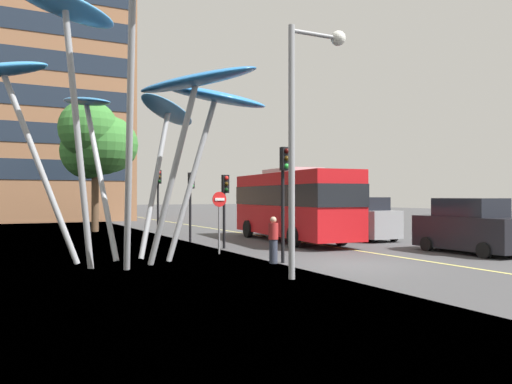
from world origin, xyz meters
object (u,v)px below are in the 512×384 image
(traffic_light_kerb_far, at_px, (225,195))
(car_parked_mid, at_px, (364,220))
(traffic_light_kerb_near, at_px, (284,180))
(street_lamp, at_px, (305,114))
(leaf_sculpture, at_px, (136,85))
(pedestrian, at_px, (273,240))
(red_bus, at_px, (292,202))
(traffic_light_island_mid, at_px, (191,192))
(traffic_light_opposite, at_px, (158,188))
(car_parked_near, at_px, (470,227))
(no_entry_sign, at_px, (219,212))

(traffic_light_kerb_far, distance_m, car_parked_mid, 8.40)
(traffic_light_kerb_near, xyz_separation_m, street_lamp, (-1.03, -3.01, 1.75))
(leaf_sculpture, xyz_separation_m, pedestrian, (4.22, -2.14, -5.36))
(red_bus, height_order, traffic_light_island_mid, red_bus)
(pedestrian, bearing_deg, traffic_light_opposite, 90.12)
(traffic_light_kerb_far, height_order, car_parked_near, traffic_light_kerb_far)
(red_bus, height_order, street_lamp, street_lamp)
(traffic_light_opposite, bearing_deg, street_lamp, -92.21)
(traffic_light_kerb_far, distance_m, traffic_light_island_mid, 3.63)
(traffic_light_opposite, relative_size, car_parked_mid, 0.99)
(car_parked_near, distance_m, car_parked_mid, 6.89)
(traffic_light_island_mid, bearing_deg, car_parked_mid, -18.54)
(car_parked_near, bearing_deg, leaf_sculpture, 166.71)
(red_bus, bearing_deg, traffic_light_island_mid, 158.77)
(leaf_sculpture, relative_size, no_entry_sign, 4.68)
(traffic_light_kerb_near, relative_size, traffic_light_opposite, 1.04)
(traffic_light_kerb_near, height_order, street_lamp, street_lamp)
(traffic_light_opposite, relative_size, pedestrian, 2.39)
(traffic_light_island_mid, bearing_deg, street_lamp, -94.00)
(car_parked_mid, bearing_deg, no_entry_sign, -164.83)
(traffic_light_kerb_far, distance_m, car_parked_near, 10.26)
(traffic_light_kerb_near, height_order, car_parked_near, traffic_light_kerb_near)
(pedestrian, bearing_deg, traffic_light_kerb_near, -25.91)
(traffic_light_opposite, distance_m, car_parked_mid, 12.04)
(traffic_light_kerb_far, xyz_separation_m, no_entry_sign, (-1.01, -1.77, -0.70))
(traffic_light_opposite, bearing_deg, car_parked_mid, -42.81)
(car_parked_mid, distance_m, street_lamp, 13.63)
(traffic_light_island_mid, bearing_deg, leaf_sculpture, -122.90)
(traffic_light_island_mid, distance_m, traffic_light_opposite, 5.23)
(traffic_light_kerb_far, bearing_deg, no_entry_sign, -119.60)
(traffic_light_kerb_far, height_order, traffic_light_island_mid, traffic_light_island_mid)
(red_bus, height_order, traffic_light_kerb_near, traffic_light_kerb_near)
(traffic_light_island_mid, relative_size, car_parked_mid, 0.90)
(traffic_light_opposite, bearing_deg, traffic_light_kerb_far, -86.88)
(leaf_sculpture, bearing_deg, traffic_light_island_mid, 57.10)
(red_bus, height_order, pedestrian, red_bus)
(street_lamp, bearing_deg, traffic_light_opposite, 87.79)
(traffic_light_kerb_near, height_order, traffic_light_kerb_far, traffic_light_kerb_near)
(red_bus, distance_m, car_parked_mid, 4.05)
(traffic_light_opposite, xyz_separation_m, no_entry_sign, (-0.53, -10.61, -1.12))
(leaf_sculpture, height_order, no_entry_sign, leaf_sculpture)
(traffic_light_kerb_near, xyz_separation_m, car_parked_mid, (8.38, 6.18, -1.82))
(traffic_light_kerb_far, xyz_separation_m, street_lamp, (-1.15, -8.45, 2.27))
(traffic_light_opposite, distance_m, street_lamp, 17.40)
(traffic_light_kerb_near, distance_m, street_lamp, 3.63)
(red_bus, bearing_deg, car_parked_mid, -15.04)
(leaf_sculpture, xyz_separation_m, traffic_light_kerb_near, (4.55, -2.31, -3.28))
(no_entry_sign, bearing_deg, traffic_light_kerb_far, 60.40)
(car_parked_mid, relative_size, pedestrian, 2.41)
(traffic_light_opposite, bearing_deg, no_entry_sign, -92.84)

